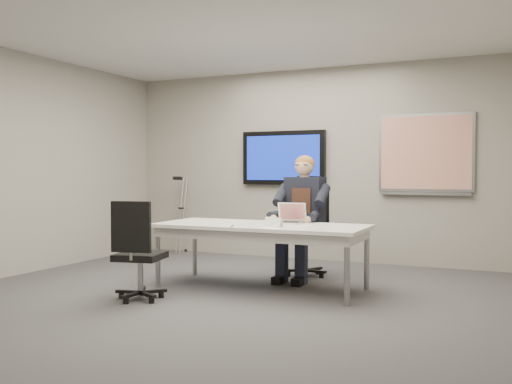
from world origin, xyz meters
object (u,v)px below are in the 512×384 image
at_px(office_chair_near, 139,269).
at_px(laptop, 289,218).
at_px(office_chair_far, 307,250).
at_px(seated_person, 300,229).
at_px(conference_table, 261,232).

xyz_separation_m(office_chair_near, laptop, (1.11, 1.30, 0.46)).
distance_m(office_chair_far, seated_person, 0.39).
relative_size(conference_table, seated_person, 1.56).
bearing_deg(office_chair_far, seated_person, -83.54).
distance_m(seated_person, laptop, 0.47).
height_order(office_chair_far, office_chair_near, office_chair_far).
height_order(conference_table, office_chair_far, office_chair_far).
bearing_deg(office_chair_near, seated_person, -133.43).
bearing_deg(office_chair_near, office_chair_far, -130.05).
distance_m(office_chair_far, laptop, 0.84).
bearing_deg(laptop, seated_person, 87.08).
height_order(office_chair_far, seated_person, seated_person).
distance_m(office_chair_near, seated_person, 2.06).
relative_size(conference_table, office_chair_near, 2.31).
xyz_separation_m(office_chair_far, laptop, (0.04, -0.71, 0.45)).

